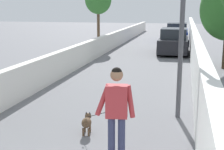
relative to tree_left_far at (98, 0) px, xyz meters
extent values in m
plane|color=slate|center=(-5.00, -3.69, -3.27)|extent=(80.00, 80.00, 0.00)
cube|color=silver|center=(-7.00, -1.00, -2.74)|extent=(48.00, 0.30, 1.07)
cube|color=white|center=(-7.00, -6.37, -2.46)|extent=(48.00, 0.30, 1.62)
cylinder|color=brown|center=(0.00, 0.00, -1.89)|extent=(0.20, 0.20, 2.76)
cylinder|color=#4C4C51|center=(-13.23, -5.82, -1.48)|extent=(0.12, 0.12, 3.58)
cylinder|color=#333859|center=(-16.09, -4.72, -2.78)|extent=(0.15, 0.15, 0.83)
cylinder|color=#333859|center=(-16.06, -4.90, -2.78)|extent=(0.15, 0.15, 0.83)
cube|color=#B23338|center=(-16.08, -4.81, -2.07)|extent=(0.27, 0.41, 0.58)
cylinder|color=#B23338|center=(-16.11, -4.57, -2.05)|extent=(0.13, 0.29, 0.58)
cylinder|color=#B23338|center=(-16.04, -5.04, -2.06)|extent=(0.12, 0.19, 0.59)
sphere|color=#9E7051|center=(-16.08, -4.81, -1.60)|extent=(0.22, 0.22, 0.22)
sphere|color=black|center=(-16.08, -4.81, -1.56)|extent=(0.19, 0.19, 0.19)
ellipsoid|color=brown|center=(-14.84, -3.85, -3.01)|extent=(0.38, 0.27, 0.22)
sphere|color=brown|center=(-14.61, -3.81, -2.94)|extent=(0.15, 0.15, 0.15)
cone|color=black|center=(-14.62, -3.77, -2.86)|extent=(0.06, 0.06, 0.06)
cone|color=black|center=(-14.60, -3.85, -2.86)|extent=(0.06, 0.06, 0.06)
cylinder|color=brown|center=(-14.74, -3.77, -3.18)|extent=(0.04, 0.04, 0.18)
cylinder|color=brown|center=(-14.72, -3.89, -3.18)|extent=(0.04, 0.04, 0.18)
cylinder|color=brown|center=(-14.96, -3.81, -3.18)|extent=(0.04, 0.04, 0.18)
cylinder|color=brown|center=(-14.95, -3.92, -3.18)|extent=(0.04, 0.04, 0.18)
cylinder|color=brown|center=(-15.07, -3.88, -2.93)|extent=(0.14, 0.05, 0.13)
cylinder|color=black|center=(-15.46, -4.33, -2.55)|extent=(1.24, 0.97, 0.66)
cube|color=black|center=(-1.59, -5.22, -2.71)|extent=(3.95, 1.70, 0.80)
cube|color=#262B33|center=(-1.59, -5.22, -2.03)|extent=(2.05, 1.50, 0.60)
cylinder|color=black|center=(-0.37, -4.43, -2.95)|extent=(0.64, 0.22, 0.64)
cylinder|color=black|center=(-0.37, -6.01, -2.95)|extent=(0.64, 0.22, 0.64)
cylinder|color=black|center=(-2.82, -4.43, -2.95)|extent=(0.64, 0.22, 0.64)
cylinder|color=black|center=(-2.82, -6.01, -2.95)|extent=(0.64, 0.22, 0.64)
cube|color=navy|center=(5.20, -5.22, -2.71)|extent=(4.40, 1.70, 0.80)
cube|color=#262B33|center=(5.20, -5.22, -2.03)|extent=(2.29, 1.50, 0.60)
cylinder|color=black|center=(6.56, -4.43, -2.95)|extent=(0.64, 0.22, 0.64)
cylinder|color=black|center=(6.56, -6.01, -2.95)|extent=(0.64, 0.22, 0.64)
cylinder|color=black|center=(3.84, -4.43, -2.95)|extent=(0.64, 0.22, 0.64)
cylinder|color=black|center=(3.84, -6.01, -2.95)|extent=(0.64, 0.22, 0.64)
camera|label=1|loc=(-21.20, -5.92, -0.46)|focal=50.41mm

